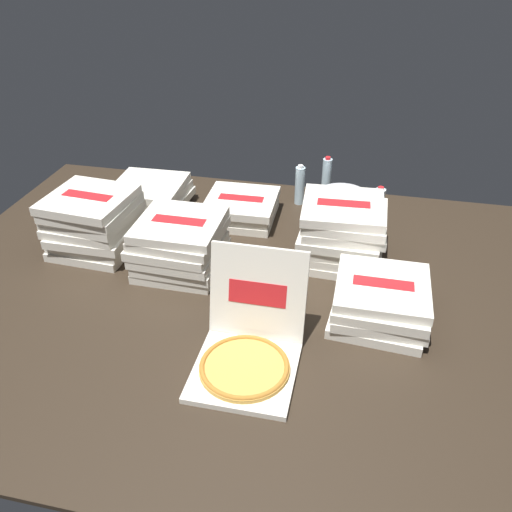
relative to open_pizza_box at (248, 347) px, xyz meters
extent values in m
cube|color=#2D2319|center=(-0.13, 0.46, -0.09)|extent=(3.20, 2.40, 0.02)
cube|color=silver|center=(0.00, -0.07, -0.07)|extent=(0.40, 0.40, 0.02)
cylinder|color=gold|center=(0.00, -0.07, -0.05)|extent=(0.36, 0.36, 0.02)
torus|color=#B1712A|center=(0.00, -0.07, -0.04)|extent=(0.35, 0.35, 0.02)
cube|color=silver|center=(0.00, 0.18, 0.14)|extent=(0.40, 0.11, 0.39)
cube|color=red|center=(0.00, 0.17, 0.14)|extent=(0.24, 0.02, 0.10)
cube|color=silver|center=(-0.32, 1.16, -0.06)|extent=(0.41, 0.41, 0.05)
cube|color=red|center=(-0.32, 1.16, -0.03)|extent=(0.26, 0.08, 0.00)
cube|color=silver|center=(-0.33, 1.17, -0.01)|extent=(0.41, 0.41, 0.05)
cube|color=silver|center=(-0.31, 1.15, 0.03)|extent=(0.41, 0.41, 0.05)
cube|color=red|center=(-0.31, 1.15, 0.06)|extent=(0.26, 0.08, 0.00)
cube|color=silver|center=(0.30, 0.84, -0.06)|extent=(0.42, 0.42, 0.05)
cube|color=silver|center=(0.28, 0.85, -0.01)|extent=(0.41, 0.41, 0.05)
cube|color=red|center=(0.28, 0.85, 0.01)|extent=(0.26, 0.08, 0.00)
cube|color=silver|center=(0.29, 0.85, 0.03)|extent=(0.40, 0.40, 0.05)
cube|color=silver|center=(0.29, 0.84, 0.08)|extent=(0.41, 0.41, 0.05)
cube|color=silver|center=(0.30, 0.86, 0.12)|extent=(0.41, 0.41, 0.05)
cube|color=silver|center=(0.30, 0.86, 0.17)|extent=(0.40, 0.40, 0.05)
cube|color=red|center=(0.30, 0.86, 0.19)|extent=(0.26, 0.07, 0.00)
cube|color=silver|center=(0.29, 0.86, 0.21)|extent=(0.42, 0.42, 0.05)
cube|color=red|center=(0.29, 0.86, 0.24)|extent=(0.26, 0.09, 0.00)
cube|color=silver|center=(-0.49, 0.59, -0.06)|extent=(0.40, 0.40, 0.05)
cube|color=red|center=(-0.49, 0.59, -0.03)|extent=(0.26, 0.07, 0.00)
cube|color=silver|center=(-0.48, 0.59, -0.01)|extent=(0.41, 0.41, 0.05)
cube|color=silver|center=(-0.49, 0.58, 0.03)|extent=(0.41, 0.41, 0.05)
cube|color=red|center=(-0.49, 0.58, 0.06)|extent=(0.26, 0.08, 0.00)
cube|color=silver|center=(-0.50, 0.58, 0.08)|extent=(0.41, 0.41, 0.05)
cube|color=red|center=(-0.50, 0.58, 0.10)|extent=(0.26, 0.08, 0.00)
cube|color=silver|center=(-0.48, 0.59, 0.12)|extent=(0.42, 0.42, 0.05)
cube|color=silver|center=(-0.48, 0.59, 0.17)|extent=(0.40, 0.40, 0.05)
cube|color=red|center=(-0.48, 0.59, 0.19)|extent=(0.26, 0.07, 0.00)
cube|color=silver|center=(-0.88, 1.13, -0.06)|extent=(0.42, 0.42, 0.05)
cube|color=red|center=(-0.88, 1.13, -0.03)|extent=(0.26, 0.08, 0.00)
cube|color=silver|center=(-0.86, 1.15, -0.01)|extent=(0.42, 0.42, 0.05)
cube|color=red|center=(-0.86, 1.15, 0.01)|extent=(0.26, 0.09, 0.00)
cube|color=silver|center=(-0.87, 1.15, 0.03)|extent=(0.42, 0.42, 0.05)
cube|color=silver|center=(-0.87, 1.14, 0.08)|extent=(0.41, 0.41, 0.05)
cube|color=silver|center=(0.50, 0.39, -0.06)|extent=(0.43, 0.43, 0.05)
cube|color=red|center=(0.50, 0.39, -0.03)|extent=(0.26, 0.09, 0.00)
cube|color=silver|center=(0.51, 0.39, -0.01)|extent=(0.40, 0.40, 0.05)
cube|color=silver|center=(0.51, 0.39, 0.03)|extent=(0.41, 0.41, 0.05)
cube|color=red|center=(0.51, 0.39, 0.06)|extent=(0.26, 0.08, 0.00)
cube|color=silver|center=(0.50, 0.41, 0.08)|extent=(0.40, 0.40, 0.05)
cube|color=red|center=(0.50, 0.41, 0.10)|extent=(0.26, 0.07, 0.00)
cube|color=silver|center=(-0.99, 0.67, -0.06)|extent=(0.42, 0.42, 0.05)
cube|color=red|center=(-0.99, 0.67, -0.03)|extent=(0.26, 0.08, 0.00)
cube|color=silver|center=(-0.98, 0.68, -0.01)|extent=(0.42, 0.42, 0.05)
cube|color=silver|center=(-0.98, 0.66, 0.03)|extent=(0.40, 0.40, 0.05)
cube|color=red|center=(-0.98, 0.66, 0.06)|extent=(0.26, 0.07, 0.00)
cube|color=silver|center=(-0.99, 0.67, 0.08)|extent=(0.42, 0.42, 0.05)
cube|color=red|center=(-0.99, 0.67, 0.10)|extent=(0.26, 0.08, 0.00)
cube|color=silver|center=(-0.98, 0.68, 0.12)|extent=(0.44, 0.44, 0.05)
cube|color=silver|center=(-0.99, 0.67, 0.17)|extent=(0.42, 0.42, 0.05)
cube|color=silver|center=(-0.99, 0.66, 0.21)|extent=(0.43, 0.43, 0.05)
cube|color=red|center=(-0.99, 0.66, 0.24)|extent=(0.26, 0.09, 0.00)
cylinder|color=#B7BABF|center=(0.26, 1.36, -0.02)|extent=(0.29, 0.29, 0.13)
cylinder|color=white|center=(0.47, 1.22, 0.04)|extent=(0.06, 0.06, 0.24)
cylinder|color=red|center=(0.47, 1.22, 0.16)|extent=(0.03, 0.03, 0.01)
cylinder|color=silver|center=(-0.01, 1.42, 0.04)|extent=(0.06, 0.06, 0.24)
cylinder|color=white|center=(-0.01, 1.42, 0.16)|extent=(0.03, 0.03, 0.01)
cylinder|color=silver|center=(0.14, 1.59, 0.04)|extent=(0.06, 0.06, 0.24)
cylinder|color=red|center=(0.14, 1.59, 0.16)|extent=(0.03, 0.03, 0.01)
cylinder|color=silver|center=(0.25, 1.09, 0.04)|extent=(0.06, 0.06, 0.24)
cylinder|color=red|center=(0.25, 1.09, 0.16)|extent=(0.03, 0.03, 0.01)
camera|label=1|loc=(0.37, -1.53, 1.46)|focal=37.56mm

